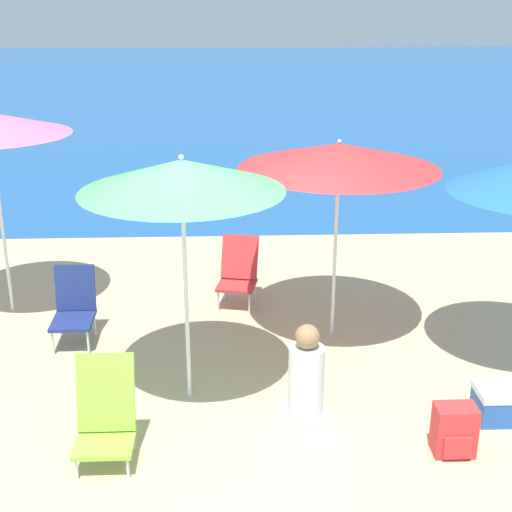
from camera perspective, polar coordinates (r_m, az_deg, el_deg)
The scene contains 10 objects.
ground_plane at distance 5.97m, azimuth -3.68°, elevation -14.44°, with size 60.00×60.00×0.00m, color #C6B284.
sea_water at distance 30.28m, azimuth -2.77°, elevation 13.76°, with size 60.00×40.00×0.01m.
beach_umbrella_red at distance 7.03m, azimuth 6.65°, elevation 7.95°, with size 1.98×1.98×2.08m.
beach_umbrella_green at distance 5.77m, azimuth -5.96°, elevation 6.39°, with size 1.69×1.69×2.20m.
beach_chair_red at distance 8.22m, azimuth -1.42°, elevation -1.16°, with size 0.52×0.60×0.77m.
beach_chair_navy at distance 7.57m, azimuth -14.34°, elevation -3.84°, with size 0.42×0.56×0.77m.
beach_chair_lime at distance 5.70m, azimuth -11.96°, elevation -12.21°, with size 0.45×0.50×0.81m.
person_seated_near at distance 5.92m, azimuth 4.02°, elevation -10.27°, with size 0.48×0.49×0.93m.
backpack_red at distance 5.91m, azimuth 15.58°, elevation -13.30°, with size 0.32×0.24×0.41m.
cooler_box at distance 6.47m, azimuth 18.85°, elevation -11.10°, with size 0.39×0.34×0.29m.
Camera 1 is at (0.17, -4.91, 3.39)m, focal length 50.00 mm.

